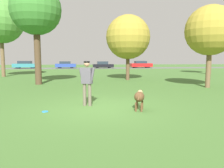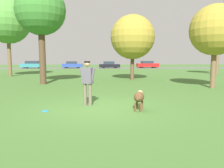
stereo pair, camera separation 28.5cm
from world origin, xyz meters
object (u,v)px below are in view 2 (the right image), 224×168
at_px(tree_near_right, 215,30).
at_px(parked_car_black, 109,65).
at_px(dog, 139,97).
at_px(tree_far_left, 8,21).
at_px(person, 87,79).
at_px(parked_car_blue, 72,65).
at_px(frisbee, 45,111).
at_px(tree_mid_center, 133,37).
at_px(tree_far_right, 219,32).
at_px(parked_car_teal, 33,65).
at_px(parked_car_red, 148,64).
at_px(tree_near_left, 41,11).

height_order(tree_near_right, parked_car_black, tree_near_right).
relative_size(dog, tree_far_left, 0.13).
relative_size(person, parked_car_blue, 0.45).
bearing_deg(frisbee, tree_mid_center, 65.85).
xyz_separation_m(person, parked_car_black, (2.92, 33.85, -0.40)).
bearing_deg(parked_car_blue, tree_far_right, -45.52).
xyz_separation_m(person, tree_near_right, (7.60, 4.61, 2.52)).
bearing_deg(parked_car_teal, tree_near_right, -58.39).
xyz_separation_m(dog, tree_near_right, (5.75, 5.54, 3.08)).
distance_m(parked_car_black, parked_car_red, 7.64).
relative_size(tree_mid_center, parked_car_teal, 1.22).
bearing_deg(parked_car_blue, parked_car_teal, 177.98).
bearing_deg(parked_car_black, person, -96.30).
relative_size(parked_car_teal, parked_car_black, 1.12).
height_order(frisbee, tree_mid_center, tree_mid_center).
xyz_separation_m(dog, tree_far_right, (12.34, 16.62, 4.33)).
bearing_deg(tree_near_right, person, -148.77).
height_order(tree_far_left, parked_car_red, tree_far_left).
relative_size(parked_car_teal, parked_car_red, 1.04).
distance_m(tree_mid_center, tree_near_left, 7.52).
distance_m(tree_far_right, tree_near_right, 12.95).
relative_size(frisbee, parked_car_red, 0.05).
distance_m(dog, parked_car_black, 34.80).
distance_m(dog, tree_near_left, 11.04).
bearing_deg(dog, tree_far_right, -18.69).
relative_size(dog, parked_car_red, 0.23).
bearing_deg(parked_car_black, parked_car_red, 1.92).
relative_size(person, tree_near_right, 0.34).
relative_size(person, tree_near_left, 0.25).
distance_m(dog, tree_far_left, 19.50).
bearing_deg(parked_car_black, frisbee, -98.56).
height_order(tree_near_right, tree_far_left, tree_far_left).
bearing_deg(tree_far_right, tree_near_right, -120.72).
distance_m(tree_near_right, parked_car_black, 29.76).
relative_size(person, tree_far_left, 0.22).
xyz_separation_m(frisbee, tree_mid_center, (4.90, 10.92, 3.62)).
bearing_deg(tree_near_right, tree_near_left, 165.16).
bearing_deg(tree_far_right, frisbee, -133.44).
height_order(parked_car_teal, parked_car_blue, parked_car_teal).
height_order(parked_car_teal, parked_car_red, parked_car_teal).
xyz_separation_m(frisbee, tree_far_left, (-7.05, 15.61, 5.57)).
bearing_deg(person, dog, -1.78).
distance_m(parked_car_teal, parked_car_blue, 7.45).
xyz_separation_m(tree_mid_center, parked_car_black, (-0.52, 23.76, -3.00)).
xyz_separation_m(frisbee, parked_car_red, (12.00, 35.12, 0.67)).
height_order(frisbee, tree_near_right, tree_near_right).
relative_size(tree_mid_center, tree_near_left, 0.79).
xyz_separation_m(tree_near_right, parked_car_blue, (-11.79, 29.38, -2.89)).
height_order(dog, frisbee, dog).
height_order(tree_near_left, tree_near_right, tree_near_left).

